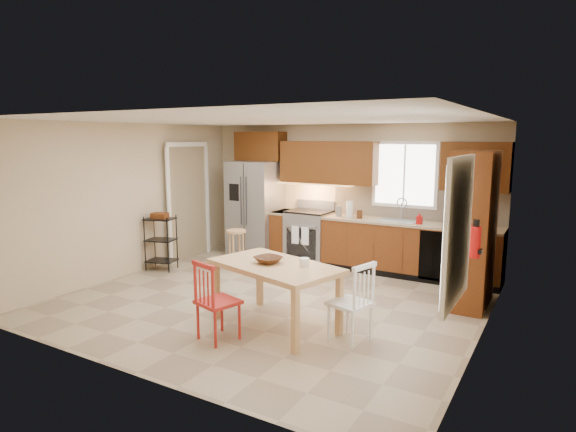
% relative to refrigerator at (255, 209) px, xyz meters
% --- Properties ---
extents(floor, '(5.50, 5.50, 0.00)m').
position_rel_refrigerator_xyz_m(floor, '(1.70, -2.12, -0.91)').
color(floor, tan).
rests_on(floor, ground).
extents(ceiling, '(5.50, 5.00, 0.02)m').
position_rel_refrigerator_xyz_m(ceiling, '(1.70, -2.12, 1.59)').
color(ceiling, silver).
rests_on(ceiling, ground).
extents(wall_back, '(5.50, 0.02, 2.50)m').
position_rel_refrigerator_xyz_m(wall_back, '(1.70, 0.38, 0.34)').
color(wall_back, '#CCB793').
rests_on(wall_back, ground).
extents(wall_front, '(5.50, 0.02, 2.50)m').
position_rel_refrigerator_xyz_m(wall_front, '(1.70, -4.62, 0.34)').
color(wall_front, '#CCB793').
rests_on(wall_front, ground).
extents(wall_left, '(0.02, 5.00, 2.50)m').
position_rel_refrigerator_xyz_m(wall_left, '(-1.05, -2.12, 0.34)').
color(wall_left, '#CCB793').
rests_on(wall_left, ground).
extents(wall_right, '(0.02, 5.00, 2.50)m').
position_rel_refrigerator_xyz_m(wall_right, '(4.45, -2.12, 0.34)').
color(wall_right, '#CCB793').
rests_on(wall_right, ground).
extents(refrigerator, '(0.92, 0.75, 1.82)m').
position_rel_refrigerator_xyz_m(refrigerator, '(0.00, 0.00, 0.00)').
color(refrigerator, gray).
rests_on(refrigerator, floor).
extents(range_stove, '(0.76, 0.63, 0.92)m').
position_rel_refrigerator_xyz_m(range_stove, '(1.15, 0.06, -0.45)').
color(range_stove, gray).
rests_on(range_stove, floor).
extents(base_cabinet_narrow, '(0.30, 0.60, 0.90)m').
position_rel_refrigerator_xyz_m(base_cabinet_narrow, '(0.60, 0.08, -0.46)').
color(base_cabinet_narrow, brown).
rests_on(base_cabinet_narrow, floor).
extents(base_cabinet_run, '(2.92, 0.60, 0.90)m').
position_rel_refrigerator_xyz_m(base_cabinet_run, '(2.99, 0.08, -0.46)').
color(base_cabinet_run, brown).
rests_on(base_cabinet_run, floor).
extents(dishwasher, '(0.60, 0.02, 0.78)m').
position_rel_refrigerator_xyz_m(dishwasher, '(3.55, -0.22, -0.46)').
color(dishwasher, black).
rests_on(dishwasher, floor).
extents(backsplash, '(2.92, 0.03, 0.55)m').
position_rel_refrigerator_xyz_m(backsplash, '(2.99, 0.36, 0.27)').
color(backsplash, beige).
rests_on(backsplash, wall_back).
extents(upper_over_fridge, '(1.00, 0.35, 0.55)m').
position_rel_refrigerator_xyz_m(upper_over_fridge, '(0.00, 0.20, 1.19)').
color(upper_over_fridge, '#572B0E').
rests_on(upper_over_fridge, wall_back).
extents(upper_left_block, '(1.80, 0.35, 0.75)m').
position_rel_refrigerator_xyz_m(upper_left_block, '(1.45, 0.20, 0.92)').
color(upper_left_block, '#572B0E').
rests_on(upper_left_block, wall_back).
extents(upper_right_block, '(1.00, 0.35, 0.75)m').
position_rel_refrigerator_xyz_m(upper_right_block, '(3.95, 0.20, 0.92)').
color(upper_right_block, '#572B0E').
rests_on(upper_right_block, wall_back).
extents(window_back, '(1.12, 0.04, 1.12)m').
position_rel_refrigerator_xyz_m(window_back, '(2.80, 0.35, 0.74)').
color(window_back, white).
rests_on(window_back, wall_back).
extents(sink, '(0.62, 0.46, 0.16)m').
position_rel_refrigerator_xyz_m(sink, '(2.80, 0.08, -0.05)').
color(sink, gray).
rests_on(sink, base_cabinet_run).
extents(undercab_glow, '(1.60, 0.30, 0.01)m').
position_rel_refrigerator_xyz_m(undercab_glow, '(1.15, 0.17, 0.52)').
color(undercab_glow, '#FFBF66').
rests_on(undercab_glow, wall_back).
extents(soap_bottle, '(0.09, 0.09, 0.19)m').
position_rel_refrigerator_xyz_m(soap_bottle, '(3.18, -0.02, 0.09)').
color(soap_bottle, '#BC0D0D').
rests_on(soap_bottle, base_cabinet_run).
extents(paper_towel, '(0.12, 0.12, 0.28)m').
position_rel_refrigerator_xyz_m(paper_towel, '(1.95, 0.03, 0.13)').
color(paper_towel, white).
rests_on(paper_towel, base_cabinet_run).
extents(canister_steel, '(0.11, 0.11, 0.18)m').
position_rel_refrigerator_xyz_m(canister_steel, '(1.75, 0.03, 0.08)').
color(canister_steel, gray).
rests_on(canister_steel, base_cabinet_run).
extents(canister_wood, '(0.10, 0.10, 0.14)m').
position_rel_refrigerator_xyz_m(canister_wood, '(2.15, -0.00, 0.06)').
color(canister_wood, '#512D15').
rests_on(canister_wood, base_cabinet_run).
extents(pantry, '(0.50, 0.95, 2.10)m').
position_rel_refrigerator_xyz_m(pantry, '(4.13, -0.93, 0.14)').
color(pantry, brown).
rests_on(pantry, floor).
extents(fire_extinguisher, '(0.12, 0.12, 0.36)m').
position_rel_refrigerator_xyz_m(fire_extinguisher, '(4.33, -1.98, 0.19)').
color(fire_extinguisher, '#BC0D0D').
rests_on(fire_extinguisher, wall_right).
extents(window_right, '(0.04, 1.02, 1.32)m').
position_rel_refrigerator_xyz_m(window_right, '(4.38, -3.27, 0.54)').
color(window_right, white).
rests_on(window_right, wall_right).
extents(doorway, '(0.04, 0.95, 2.10)m').
position_rel_refrigerator_xyz_m(doorway, '(-0.97, -0.82, 0.14)').
color(doorway, '#8C7A59').
rests_on(doorway, wall_left).
extents(dining_table, '(1.74, 1.27, 0.76)m').
position_rel_refrigerator_xyz_m(dining_table, '(2.24, -2.89, -0.53)').
color(dining_table, tan).
rests_on(dining_table, floor).
extents(chair_red, '(0.53, 0.53, 0.92)m').
position_rel_refrigerator_xyz_m(chair_red, '(1.89, -3.54, -0.45)').
color(chair_red, '#AE201A').
rests_on(chair_red, floor).
extents(chair_white, '(0.53, 0.53, 0.92)m').
position_rel_refrigerator_xyz_m(chair_white, '(3.19, -2.84, -0.45)').
color(chair_white, white).
rests_on(chair_white, floor).
extents(table_bowl, '(0.39, 0.39, 0.08)m').
position_rel_refrigerator_xyz_m(table_bowl, '(2.15, -2.89, -0.14)').
color(table_bowl, '#512D15').
rests_on(table_bowl, dining_table).
extents(table_jar, '(0.14, 0.14, 0.13)m').
position_rel_refrigerator_xyz_m(table_jar, '(2.59, -2.80, -0.11)').
color(table_jar, white).
rests_on(table_jar, dining_table).
extents(bar_stool, '(0.36, 0.36, 0.69)m').
position_rel_refrigerator_xyz_m(bar_stool, '(0.31, -1.04, -0.56)').
color(bar_stool, tan).
rests_on(bar_stool, floor).
extents(utility_cart, '(0.56, 0.49, 0.94)m').
position_rel_refrigerator_xyz_m(utility_cart, '(-0.80, -1.72, -0.44)').
color(utility_cart, black).
rests_on(utility_cart, floor).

